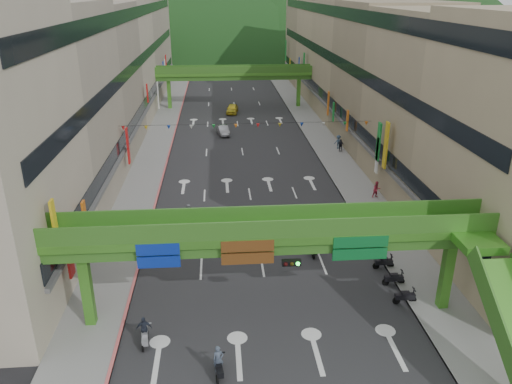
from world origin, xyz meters
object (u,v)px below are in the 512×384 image
Objects in this scene: overpass_near at (289,247)px; car_silver at (223,130)px; pedestrian_red at (377,191)px; scooter_rider_mid at (313,242)px; scooter_rider_near at (219,363)px; car_yellow at (232,109)px.

overpass_near is 7.20× the size of car_silver.
pedestrian_red reaches higher than car_silver.
scooter_rider_mid is 13.36m from pedestrian_red.
car_silver is at bearing 94.27° from overpass_near.
scooter_rider_near is 59.98m from car_yellow.
pedestrian_red is at bearing -67.25° from car_silver.
overpass_near is at bearing 45.98° from scooter_rider_near.
car_silver is at bearing 88.72° from scooter_rider_near.
car_silver is at bearing 100.23° from scooter_rider_mid.
car_silver is 13.05m from car_yellow.
car_yellow reaches higher than car_silver.
overpass_near is 6.49× the size of car_yellow.
pedestrian_red is at bearing -63.79° from car_yellow.
scooter_rider_near is 0.44× the size of car_yellow.
car_yellow is at bearing 87.39° from scooter_rider_near.
scooter_rider_near is 0.48× the size of car_silver.
scooter_rider_mid reaches higher than pedestrian_red.
overpass_near is at bearing -111.05° from scooter_rider_mid.
car_yellow is at bearing 74.37° from car_silver.
scooter_rider_mid reaches higher than car_yellow.
car_yellow is (-1.50, 55.54, -4.47)m from overpass_near.
scooter_rider_near reaches higher than car_silver.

